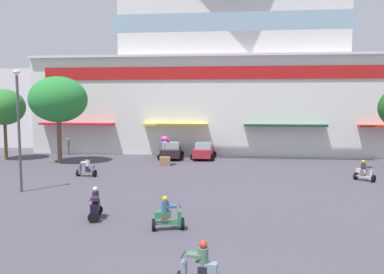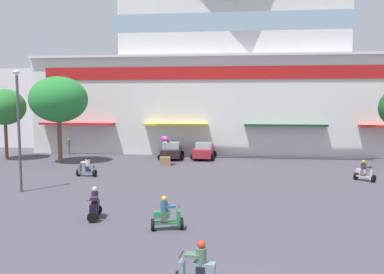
{
  "view_description": "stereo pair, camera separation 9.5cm",
  "coord_description": "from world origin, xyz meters",
  "px_view_note": "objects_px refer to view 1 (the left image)",
  "views": [
    {
      "loc": [
        0.64,
        -10.02,
        5.76
      ],
      "look_at": [
        -2.63,
        19.23,
        2.92
      ],
      "focal_mm": 37.38,
      "sensor_mm": 36.0,
      "label": 1
    },
    {
      "loc": [
        0.74,
        -10.01,
        5.76
      ],
      "look_at": [
        -2.63,
        19.23,
        2.92
      ],
      "focal_mm": 37.38,
      "sensor_mm": 36.0,
      "label": 2
    }
  ],
  "objects_px": {
    "scooter_rider_9": "(95,206)",
    "plaza_tree_2": "(4,107)",
    "scooter_rider_5": "(364,172)",
    "balloon_vendor_cart": "(165,153)",
    "parked_car_1": "(204,150)",
    "pedestrian_1": "(68,145)",
    "scooter_rider_7": "(87,168)",
    "parked_car_0": "(171,150)",
    "scooter_rider_2": "(200,269)",
    "streetlamp_near": "(19,122)",
    "plaza_tree_0": "(58,100)",
    "scooter_rider_3": "(167,216)"
  },
  "relations": [
    {
      "from": "plaza_tree_0",
      "to": "scooter_rider_7",
      "type": "xyz_separation_m",
      "value": [
        4.69,
        -5.7,
        -5.03
      ]
    },
    {
      "from": "scooter_rider_7",
      "to": "scooter_rider_9",
      "type": "relative_size",
      "value": 0.97
    },
    {
      "from": "scooter_rider_5",
      "to": "streetlamp_near",
      "type": "relative_size",
      "value": 0.2
    },
    {
      "from": "scooter_rider_2",
      "to": "streetlamp_near",
      "type": "relative_size",
      "value": 0.21
    },
    {
      "from": "pedestrian_1",
      "to": "balloon_vendor_cart",
      "type": "height_order",
      "value": "balloon_vendor_cart"
    },
    {
      "from": "plaza_tree_0",
      "to": "scooter_rider_3",
      "type": "xyz_separation_m",
      "value": [
        12.73,
        -16.99,
        -5.03
      ]
    },
    {
      "from": "scooter_rider_5",
      "to": "parked_car_0",
      "type": "bearing_deg",
      "value": 149.61
    },
    {
      "from": "parked_car_0",
      "to": "scooter_rider_2",
      "type": "bearing_deg",
      "value": -78.74
    },
    {
      "from": "parked_car_0",
      "to": "balloon_vendor_cart",
      "type": "distance_m",
      "value": 4.11
    },
    {
      "from": "plaza_tree_0",
      "to": "balloon_vendor_cart",
      "type": "height_order",
      "value": "plaza_tree_0"
    },
    {
      "from": "parked_car_1",
      "to": "pedestrian_1",
      "type": "relative_size",
      "value": 2.31
    },
    {
      "from": "plaza_tree_0",
      "to": "pedestrian_1",
      "type": "relative_size",
      "value": 4.49
    },
    {
      "from": "scooter_rider_2",
      "to": "scooter_rider_9",
      "type": "height_order",
      "value": "scooter_rider_9"
    },
    {
      "from": "scooter_rider_7",
      "to": "balloon_vendor_cart",
      "type": "distance_m",
      "value": 7.33
    },
    {
      "from": "plaza_tree_2",
      "to": "scooter_rider_7",
      "type": "height_order",
      "value": "plaza_tree_2"
    },
    {
      "from": "plaza_tree_0",
      "to": "pedestrian_1",
      "type": "height_order",
      "value": "plaza_tree_0"
    },
    {
      "from": "plaza_tree_2",
      "to": "scooter_rider_9",
      "type": "height_order",
      "value": "plaza_tree_2"
    },
    {
      "from": "scooter_rider_2",
      "to": "parked_car_0",
      "type": "bearing_deg",
      "value": 101.26
    },
    {
      "from": "plaza_tree_2",
      "to": "scooter_rider_9",
      "type": "relative_size",
      "value": 4.29
    },
    {
      "from": "scooter_rider_7",
      "to": "scooter_rider_9",
      "type": "distance_m",
      "value": 10.94
    },
    {
      "from": "plaza_tree_2",
      "to": "scooter_rider_3",
      "type": "distance_m",
      "value": 26.57
    },
    {
      "from": "plaza_tree_2",
      "to": "scooter_rider_5",
      "type": "bearing_deg",
      "value": -11.99
    },
    {
      "from": "scooter_rider_2",
      "to": "scooter_rider_7",
      "type": "distance_m",
      "value": 19.38
    },
    {
      "from": "scooter_rider_3",
      "to": "balloon_vendor_cart",
      "type": "bearing_deg",
      "value": 100.6
    },
    {
      "from": "plaza_tree_2",
      "to": "parked_car_1",
      "type": "height_order",
      "value": "plaza_tree_2"
    },
    {
      "from": "streetlamp_near",
      "to": "balloon_vendor_cart",
      "type": "bearing_deg",
      "value": 56.17
    },
    {
      "from": "parked_car_1",
      "to": "scooter_rider_3",
      "type": "distance_m",
      "value": 21.05
    },
    {
      "from": "scooter_rider_2",
      "to": "scooter_rider_5",
      "type": "distance_m",
      "value": 19.91
    },
    {
      "from": "plaza_tree_2",
      "to": "pedestrian_1",
      "type": "height_order",
      "value": "plaza_tree_2"
    },
    {
      "from": "scooter_rider_9",
      "to": "plaza_tree_2",
      "type": "bearing_deg",
      "value": 131.1
    },
    {
      "from": "plaza_tree_2",
      "to": "scooter_rider_5",
      "type": "relative_size",
      "value": 4.49
    },
    {
      "from": "scooter_rider_2",
      "to": "streetlamp_near",
      "type": "height_order",
      "value": "streetlamp_near"
    },
    {
      "from": "plaza_tree_0",
      "to": "streetlamp_near",
      "type": "height_order",
      "value": "plaza_tree_0"
    },
    {
      "from": "scooter_rider_9",
      "to": "streetlamp_near",
      "type": "xyz_separation_m",
      "value": [
        -6.52,
        4.86,
        3.69
      ]
    },
    {
      "from": "scooter_rider_5",
      "to": "scooter_rider_3",
      "type": "bearing_deg",
      "value": -135.07
    },
    {
      "from": "plaza_tree_0",
      "to": "parked_car_1",
      "type": "bearing_deg",
      "value": 17.9
    },
    {
      "from": "scooter_rider_5",
      "to": "balloon_vendor_cart",
      "type": "xyz_separation_m",
      "value": [
        -15.04,
        4.82,
        0.52
      ]
    },
    {
      "from": "plaza_tree_0",
      "to": "scooter_rider_7",
      "type": "distance_m",
      "value": 8.93
    },
    {
      "from": "pedestrian_1",
      "to": "scooter_rider_3",
      "type": "bearing_deg",
      "value": -57.41
    },
    {
      "from": "parked_car_0",
      "to": "pedestrian_1",
      "type": "relative_size",
      "value": 2.4
    },
    {
      "from": "plaza_tree_2",
      "to": "parked_car_0",
      "type": "relative_size",
      "value": 1.62
    },
    {
      "from": "scooter_rider_9",
      "to": "scooter_rider_7",
      "type": "bearing_deg",
      "value": 113.26
    },
    {
      "from": "scooter_rider_3",
      "to": "scooter_rider_5",
      "type": "relative_size",
      "value": 1.03
    },
    {
      "from": "parked_car_1",
      "to": "scooter_rider_9",
      "type": "height_order",
      "value": "parked_car_1"
    },
    {
      "from": "scooter_rider_7",
      "to": "balloon_vendor_cart",
      "type": "bearing_deg",
      "value": 47.81
    },
    {
      "from": "pedestrian_1",
      "to": "parked_car_1",
      "type": "bearing_deg",
      "value": -4.81
    },
    {
      "from": "scooter_rider_3",
      "to": "scooter_rider_5",
      "type": "height_order",
      "value": "scooter_rider_3"
    },
    {
      "from": "plaza_tree_2",
      "to": "scooter_rider_7",
      "type": "bearing_deg",
      "value": -33.71
    },
    {
      "from": "scooter_rider_2",
      "to": "scooter_rider_9",
      "type": "bearing_deg",
      "value": 130.65
    },
    {
      "from": "plaza_tree_0",
      "to": "parked_car_0",
      "type": "xyz_separation_m",
      "value": [
        9.45,
        3.81,
        -4.87
      ]
    }
  ]
}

